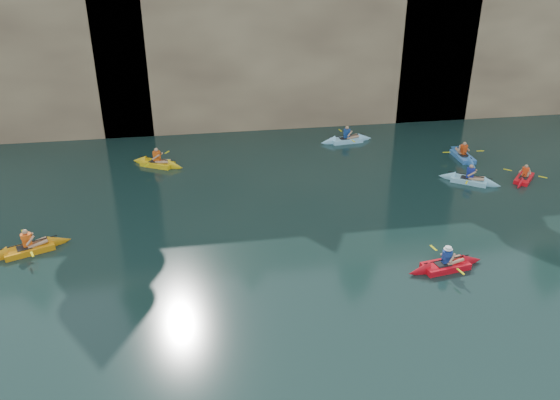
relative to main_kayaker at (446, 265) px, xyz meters
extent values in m
plane|color=black|center=(-4.45, -3.91, -0.16)|extent=(160.00, 160.00, 0.00)
cube|color=tan|center=(-4.45, 26.09, 5.84)|extent=(70.00, 16.00, 12.00)
cube|color=tan|center=(-2.45, 18.69, 5.54)|extent=(24.00, 2.40, 11.40)
cube|color=black|center=(-8.45, 18.04, 1.44)|extent=(3.50, 1.00, 3.20)
cube|color=black|center=(5.55, 18.04, 2.09)|extent=(5.00, 1.00, 4.50)
cube|color=red|center=(0.00, 0.00, -0.02)|extent=(2.54, 1.13, 0.28)
cone|color=red|center=(1.14, 0.18, -0.02)|extent=(0.97, 0.86, 0.73)
cone|color=red|center=(-1.14, -0.18, -0.02)|extent=(0.97, 0.86, 0.73)
cube|color=black|center=(-0.15, -0.02, 0.09)|extent=(0.61, 0.54, 0.04)
cube|color=navy|center=(0.00, 0.00, 0.36)|extent=(0.34, 0.25, 0.46)
sphere|color=tan|center=(0.00, 0.00, 0.70)|extent=(0.20, 0.20, 0.20)
cylinder|color=black|center=(0.00, 0.00, 0.26)|extent=(1.93, 0.34, 0.04)
cube|color=yellow|center=(-0.14, 0.87, 0.26)|extent=(0.14, 0.43, 0.02)
cube|color=yellow|center=(0.14, -0.87, 0.26)|extent=(0.14, 0.43, 0.02)
cylinder|color=white|center=(0.00, 0.00, 0.73)|extent=(0.33, 0.33, 0.09)
cube|color=orange|center=(-15.83, 3.93, -0.02)|extent=(2.65, 1.70, 0.28)
cone|color=orange|center=(-14.73, 4.39, -0.02)|extent=(1.12, 1.04, 0.76)
cube|color=black|center=(-15.97, 3.87, 0.09)|extent=(0.69, 0.65, 0.04)
cube|color=#FC5D15|center=(-15.83, 3.93, 0.39)|extent=(0.40, 0.34, 0.51)
sphere|color=tan|center=(-15.83, 3.93, 0.75)|extent=(0.21, 0.21, 0.21)
cylinder|color=black|center=(-15.83, 3.93, 0.26)|extent=(2.09, 0.89, 0.04)
cube|color=yellow|center=(-16.22, 4.87, 0.26)|extent=(0.23, 0.42, 0.02)
cube|color=yellow|center=(-15.44, 2.98, 0.26)|extent=(0.23, 0.42, 0.02)
cube|color=#8ACDE7|center=(4.72, 7.38, -0.02)|extent=(2.39, 2.05, 0.27)
cone|color=#8ACDE7|center=(5.63, 6.72, -0.02)|extent=(1.12, 1.10, 0.74)
cone|color=#8ACDE7|center=(3.81, 8.05, -0.02)|extent=(1.12, 1.10, 0.74)
cube|color=black|center=(4.60, 7.47, 0.08)|extent=(0.72, 0.70, 0.04)
cube|color=navy|center=(4.72, 7.38, 0.37)|extent=(0.40, 0.38, 0.50)
sphere|color=tan|center=(4.72, 7.38, 0.73)|extent=(0.21, 0.21, 0.21)
cylinder|color=black|center=(4.72, 7.38, 0.25)|extent=(1.79, 1.33, 0.04)
cube|color=yellow|center=(5.31, 8.19, 0.25)|extent=(0.31, 0.39, 0.02)
cube|color=yellow|center=(4.13, 6.58, 0.25)|extent=(0.31, 0.39, 0.02)
cube|color=red|center=(7.66, 7.20, -0.04)|extent=(2.05, 2.10, 0.24)
cone|color=red|center=(8.40, 7.97, -0.04)|extent=(1.02, 1.03, 0.65)
cone|color=red|center=(6.93, 6.43, -0.04)|extent=(1.02, 1.03, 0.65)
cube|color=black|center=(7.56, 7.09, 0.05)|extent=(0.67, 0.68, 0.04)
cube|color=#FE4315|center=(7.66, 7.20, 0.30)|extent=(0.34, 0.35, 0.44)
sphere|color=tan|center=(7.66, 7.20, 0.62)|extent=(0.18, 0.18, 0.18)
cylinder|color=black|center=(7.66, 7.20, 0.22)|extent=(1.35, 1.42, 0.04)
cube|color=yellow|center=(7.04, 7.80, 0.22)|extent=(0.36, 0.35, 0.02)
cube|color=yellow|center=(8.29, 6.61, 0.22)|extent=(0.36, 0.35, 0.02)
cube|color=yellow|center=(-11.07, 12.36, -0.01)|extent=(2.51, 1.92, 0.29)
cone|color=yellow|center=(-10.09, 11.79, -0.01)|extent=(1.13, 1.11, 0.78)
cone|color=yellow|center=(-12.06, 12.94, -0.01)|extent=(1.13, 1.11, 0.78)
cube|color=black|center=(-11.20, 12.44, 0.10)|extent=(0.72, 0.70, 0.04)
cube|color=#DF5612|center=(-11.07, 12.36, 0.40)|extent=(0.42, 0.38, 0.52)
sphere|color=tan|center=(-11.07, 12.36, 0.78)|extent=(0.22, 0.22, 0.22)
cylinder|color=black|center=(-11.07, 12.36, 0.27)|extent=(2.01, 1.19, 0.04)
cube|color=yellow|center=(-10.54, 13.27, 0.27)|extent=(0.28, 0.40, 0.02)
cube|color=yellow|center=(-11.60, 11.45, 0.27)|extent=(0.28, 0.40, 0.02)
cube|color=#96DCFC|center=(0.22, 14.37, -0.02)|extent=(2.66, 1.10, 0.28)
cone|color=#96DCFC|center=(1.42, 14.51, -0.02)|extent=(1.00, 0.87, 0.77)
cone|color=#96DCFC|center=(-0.99, 14.23, -0.02)|extent=(1.00, 0.87, 0.77)
cube|color=black|center=(0.07, 14.35, 0.10)|extent=(0.60, 0.54, 0.04)
cube|color=navy|center=(0.22, 14.37, 0.39)|extent=(0.37, 0.27, 0.52)
sphere|color=tan|center=(0.22, 14.37, 0.77)|extent=(0.22, 0.22, 0.22)
cylinder|color=black|center=(0.22, 14.37, 0.27)|extent=(2.27, 0.30, 0.04)
cube|color=yellow|center=(0.10, 15.40, 0.27)|extent=(0.13, 0.43, 0.02)
cube|color=yellow|center=(0.34, 13.33, 0.27)|extent=(0.13, 0.43, 0.02)
cube|color=#3A78C6|center=(5.97, 10.62, -0.02)|extent=(0.92, 2.70, 0.27)
cone|color=#3A78C6|center=(6.04, 11.87, -0.02)|extent=(0.79, 0.98, 0.74)
cone|color=#3A78C6|center=(5.91, 9.36, -0.02)|extent=(0.79, 0.98, 0.74)
cube|color=black|center=(5.97, 10.47, 0.08)|extent=(0.49, 0.57, 0.04)
cube|color=#D64112|center=(5.97, 10.62, 0.37)|extent=(0.24, 0.35, 0.50)
sphere|color=tan|center=(5.97, 10.62, 0.73)|extent=(0.21, 0.21, 0.21)
cylinder|color=black|center=(5.97, 10.62, 0.25)|extent=(0.16, 2.19, 0.04)
cube|color=yellow|center=(4.98, 10.67, 0.25)|extent=(0.42, 0.10, 0.02)
cube|color=yellow|center=(6.97, 10.56, 0.25)|extent=(0.42, 0.10, 0.02)
camera|label=1|loc=(-9.08, -16.18, 11.14)|focal=35.00mm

